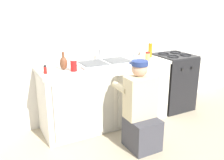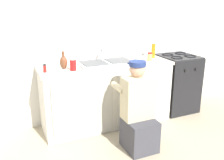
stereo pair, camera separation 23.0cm
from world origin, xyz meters
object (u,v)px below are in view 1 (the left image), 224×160
(condiment_jar, at_px, (148,56))
(vase_decorative, at_px, (64,63))
(soda_cup_red, at_px, (74,65))
(water_glass, at_px, (134,57))
(soap_bottle_orange, at_px, (150,50))
(spice_bottle_red, at_px, (45,69))
(sink_double_basin, at_px, (105,62))
(plumber_person, at_px, (141,113))
(stove_range, at_px, (172,81))

(condiment_jar, bearing_deg, vase_decorative, 176.46)
(soda_cup_red, distance_m, water_glass, 1.02)
(soap_bottle_orange, height_order, spice_bottle_red, soap_bottle_orange)
(soap_bottle_orange, xyz_separation_m, spice_bottle_red, (-1.70, -0.17, -0.06))
(soap_bottle_orange, bearing_deg, sink_double_basin, -175.26)
(plumber_person, xyz_separation_m, condiment_jar, (0.56, 0.67, 0.53))
(sink_double_basin, height_order, condiment_jar, sink_double_basin)
(vase_decorative, height_order, spice_bottle_red, vase_decorative)
(stove_range, xyz_separation_m, plumber_person, (-1.17, -0.77, -0.01))
(soap_bottle_orange, distance_m, vase_decorative, 1.44)
(sink_double_basin, xyz_separation_m, soap_bottle_orange, (0.82, 0.07, 0.09))
(stove_range, bearing_deg, condiment_jar, -170.63)
(water_glass, relative_size, spice_bottle_red, 0.95)
(plumber_person, height_order, spice_bottle_red, plumber_person)
(stove_range, bearing_deg, soap_bottle_orange, 170.97)
(sink_double_basin, relative_size, spice_bottle_red, 7.62)
(vase_decorative, xyz_separation_m, water_glass, (1.10, 0.03, -0.04))
(plumber_person, height_order, condiment_jar, plumber_person)
(soda_cup_red, xyz_separation_m, water_glass, (1.01, 0.16, -0.03))
(sink_double_basin, xyz_separation_m, soda_cup_red, (-0.53, -0.16, 0.06))
(soap_bottle_orange, height_order, condiment_jar, soap_bottle_orange)
(plumber_person, height_order, soda_cup_red, plumber_person)
(vase_decorative, xyz_separation_m, condiment_jar, (1.27, -0.08, -0.03))
(stove_range, height_order, soap_bottle_orange, soap_bottle_orange)
(condiment_jar, bearing_deg, water_glass, 148.52)
(soap_bottle_orange, bearing_deg, spice_bottle_red, -174.31)
(spice_bottle_red, bearing_deg, vase_decorative, 16.49)
(plumber_person, bearing_deg, soda_cup_red, 135.32)
(soda_cup_red, bearing_deg, stove_range, 4.95)
(stove_range, bearing_deg, soda_cup_red, -175.05)
(soda_cup_red, height_order, spice_bottle_red, soda_cup_red)
(sink_double_basin, bearing_deg, water_glass, 0.16)
(vase_decorative, relative_size, condiment_jar, 1.80)
(sink_double_basin, height_order, spice_bottle_red, sink_double_basin)
(water_glass, bearing_deg, soap_bottle_orange, 11.17)
(water_glass, height_order, condiment_jar, condiment_jar)
(plumber_person, bearing_deg, condiment_jar, 50.42)
(soap_bottle_orange, bearing_deg, plumber_person, -130.64)
(soap_bottle_orange, bearing_deg, stove_range, -9.03)
(plumber_person, relative_size, soda_cup_red, 7.26)
(sink_double_basin, height_order, vase_decorative, vase_decorative)
(stove_range, distance_m, water_glass, 0.93)
(soda_cup_red, height_order, water_glass, soda_cup_red)
(sink_double_basin, distance_m, soda_cup_red, 0.55)
(plumber_person, bearing_deg, water_glass, 63.62)
(sink_double_basin, relative_size, soap_bottle_orange, 3.20)
(condiment_jar, distance_m, spice_bottle_red, 1.53)
(soap_bottle_orange, distance_m, water_glass, 0.35)
(vase_decorative, bearing_deg, water_glass, 1.35)
(soda_cup_red, distance_m, condiment_jar, 1.18)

